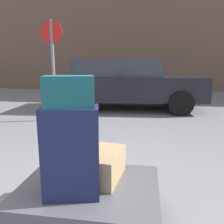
{
  "coord_description": "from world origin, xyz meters",
  "views": [
    {
      "loc": [
        0.43,
        -1.62,
        1.28
      ],
      "look_at": [
        0.0,
        1.2,
        0.69
      ],
      "focal_mm": 36.54,
      "sensor_mm": 36.0,
      "label": 1
    }
  ],
  "objects_px": {
    "luggage_cart": "(89,193)",
    "parked_car": "(124,83)",
    "suitcase_tan_rear_left": "(88,163)",
    "no_parking_sign": "(53,60)",
    "bollard_kerb_near": "(193,91)",
    "duffel_bag_teal_topmost_pile": "(69,91)",
    "suitcase_navy_center": "(71,152)"
  },
  "relations": [
    {
      "from": "luggage_cart",
      "to": "parked_car",
      "type": "relative_size",
      "value": 0.25
    },
    {
      "from": "suitcase_tan_rear_left",
      "to": "no_parking_sign",
      "type": "relative_size",
      "value": 0.25
    },
    {
      "from": "suitcase_tan_rear_left",
      "to": "bollard_kerb_near",
      "type": "height_order",
      "value": "bollard_kerb_near"
    },
    {
      "from": "duffel_bag_teal_topmost_pile",
      "to": "no_parking_sign",
      "type": "relative_size",
      "value": 0.15
    },
    {
      "from": "no_parking_sign",
      "to": "suitcase_tan_rear_left",
      "type": "bearing_deg",
      "value": -63.05
    },
    {
      "from": "suitcase_navy_center",
      "to": "duffel_bag_teal_topmost_pile",
      "type": "height_order",
      "value": "duffel_bag_teal_topmost_pile"
    },
    {
      "from": "bollard_kerb_near",
      "to": "luggage_cart",
      "type": "bearing_deg",
      "value": -106.46
    },
    {
      "from": "duffel_bag_teal_topmost_pile",
      "to": "no_parking_sign",
      "type": "xyz_separation_m",
      "value": [
        -1.58,
        3.5,
        0.29
      ]
    },
    {
      "from": "parked_car",
      "to": "no_parking_sign",
      "type": "xyz_separation_m",
      "value": [
        -1.44,
        -1.72,
        0.63
      ]
    },
    {
      "from": "duffel_bag_teal_topmost_pile",
      "to": "bollard_kerb_near",
      "type": "xyz_separation_m",
      "value": [
        2.27,
        7.54,
        -0.81
      ]
    },
    {
      "from": "parked_car",
      "to": "bollard_kerb_near",
      "type": "relative_size",
      "value": 7.34
    },
    {
      "from": "bollard_kerb_near",
      "to": "no_parking_sign",
      "type": "height_order",
      "value": "no_parking_sign"
    },
    {
      "from": "duffel_bag_teal_topmost_pile",
      "to": "bollard_kerb_near",
      "type": "bearing_deg",
      "value": 57.54
    },
    {
      "from": "parked_car",
      "to": "no_parking_sign",
      "type": "bearing_deg",
      "value": -129.95
    },
    {
      "from": "no_parking_sign",
      "to": "luggage_cart",
      "type": "bearing_deg",
      "value": -63.45
    },
    {
      "from": "suitcase_tan_rear_left",
      "to": "bollard_kerb_near",
      "type": "xyz_separation_m",
      "value": [
        2.23,
        7.24,
        -0.16
      ]
    },
    {
      "from": "parked_car",
      "to": "bollard_kerb_near",
      "type": "distance_m",
      "value": 3.39
    },
    {
      "from": "luggage_cart",
      "to": "bollard_kerb_near",
      "type": "relative_size",
      "value": 1.83
    },
    {
      "from": "suitcase_tan_rear_left",
      "to": "duffel_bag_teal_topmost_pile",
      "type": "xyz_separation_m",
      "value": [
        -0.04,
        -0.3,
        0.65
      ]
    },
    {
      "from": "duffel_bag_teal_topmost_pile",
      "to": "parked_car",
      "type": "height_order",
      "value": "parked_car"
    },
    {
      "from": "suitcase_tan_rear_left",
      "to": "suitcase_navy_center",
      "type": "bearing_deg",
      "value": -89.8
    },
    {
      "from": "duffel_bag_teal_topmost_pile",
      "to": "no_parking_sign",
      "type": "distance_m",
      "value": 3.85
    },
    {
      "from": "no_parking_sign",
      "to": "duffel_bag_teal_topmost_pile",
      "type": "bearing_deg",
      "value": -65.62
    },
    {
      "from": "parked_car",
      "to": "no_parking_sign",
      "type": "relative_size",
      "value": 1.96
    },
    {
      "from": "bollard_kerb_near",
      "to": "suitcase_tan_rear_left",
      "type": "bearing_deg",
      "value": -107.13
    },
    {
      "from": "suitcase_navy_center",
      "to": "bollard_kerb_near",
      "type": "bearing_deg",
      "value": 61.04
    },
    {
      "from": "suitcase_tan_rear_left",
      "to": "parked_car",
      "type": "height_order",
      "value": "parked_car"
    },
    {
      "from": "suitcase_navy_center",
      "to": "duffel_bag_teal_topmost_pile",
      "type": "distance_m",
      "value": 0.44
    },
    {
      "from": "parked_car",
      "to": "luggage_cart",
      "type": "bearing_deg",
      "value": -87.35
    },
    {
      "from": "luggage_cart",
      "to": "no_parking_sign",
      "type": "height_order",
      "value": "no_parking_sign"
    },
    {
      "from": "suitcase_tan_rear_left",
      "to": "luggage_cart",
      "type": "bearing_deg",
      "value": -65.07
    },
    {
      "from": "parked_car",
      "to": "suitcase_navy_center",
      "type": "bearing_deg",
      "value": -88.37
    }
  ]
}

